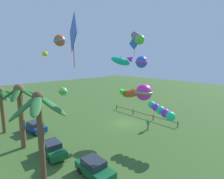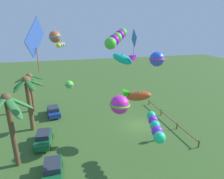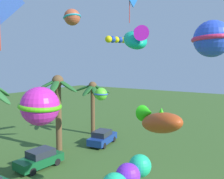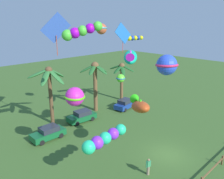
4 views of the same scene
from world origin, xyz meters
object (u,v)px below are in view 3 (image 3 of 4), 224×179
Objects in this scene: parked_car_2 at (102,137)px; kite_ball_8 at (212,39)px; palm_tree_0 at (58,96)px; kite_fish_0 at (136,39)px; kite_ball_6 at (101,94)px; parked_car_0 at (40,159)px; palm_tree_2 at (93,95)px; kite_fish_3 at (159,121)px; kite_ball_5 at (40,106)px; kite_ball_4 at (72,17)px; kite_tube_2 at (115,40)px.

parked_car_2 is 17.78m from kite_ball_8.
palm_tree_0 is 12.97m from kite_fish_0.
kite_ball_6 is (4.92, 5.87, -3.99)m from kite_fish_0.
parked_car_0 is at bearing 173.25° from parked_car_2.
palm_tree_2 reaches higher than parked_car_2.
palm_tree_0 is 1.82× the size of parked_car_2.
parked_car_0 is at bearing -156.84° from palm_tree_0.
palm_tree_0 is 13.80m from kite_fish_3.
kite_fish_0 is 1.27× the size of kite_ball_5.
kite_ball_8 is (0.32, -2.39, 4.11)m from kite_fish_3.
kite_ball_4 is (2.77, 7.09, 2.25)m from kite_fish_0.
kite_ball_5 reaches higher than palm_tree_0.
kite_tube_2 reaches higher than kite_ball_5.
kite_ball_5 reaches higher than parked_car_0.
kite_tube_2 is at bearing 18.96° from kite_ball_5.
kite_fish_3 is 2.15× the size of kite_ball_6.
palm_tree_0 reaches higher than kite_fish_3.
kite_fish_0 is 1.77× the size of kite_ball_6.
palm_tree_2 is at bearing 30.61° from kite_ball_5.
parked_car_0 is (-10.29, -2.33, -4.05)m from palm_tree_2.
kite_fish_3 is at bearing -113.05° from palm_tree_0.
kite_ball_8 is at bearing -104.43° from kite_ball_4.
palm_tree_0 is 5.23m from kite_ball_6.
kite_ball_6 is at bearing 21.25° from kite_ball_5.
kite_ball_5 is 1.39× the size of kite_ball_6.
kite_fish_0 is 8.63m from kite_ball_6.
kite_fish_0 is 6.35m from kite_ball_5.
kite_ball_4 is at bearing -151.72° from palm_tree_2.
kite_fish_0 is at bearing -141.68° from kite_tube_2.
parked_car_0 is 12.15m from kite_fish_3.
kite_ball_8 is at bearing -91.23° from kite_fish_0.
kite_ball_6 is (2.15, -1.23, -6.24)m from kite_ball_4.
kite_tube_2 is at bearing 38.32° from kite_fish_0.
parked_car_2 is 1.16× the size of kite_fish_3.
kite_ball_8 reaches higher than parked_car_2.
kite_ball_8 is (-1.16, -13.40, 9.01)m from parked_car_0.
kite_ball_8 reaches higher than parked_car_0.
kite_ball_6 reaches higher than palm_tree_2.
parked_car_0 is 7.39m from kite_ball_6.
kite_tube_2 is 1.05× the size of kite_ball_5.
kite_ball_5 is at bearing -138.01° from palm_tree_0.
kite_ball_6 reaches higher than parked_car_0.
kite_ball_4 is at bearing -119.26° from palm_tree_0.
parked_car_2 is at bearing -6.75° from parked_car_0.
palm_tree_2 is at bearing 45.87° from kite_fish_0.
kite_fish_0 is at bearing -129.97° from kite_ball_6.
kite_tube_2 is at bearing -5.24° from kite_ball_4.
kite_ball_6 is at bearing -146.03° from parked_car_2.
kite_fish_0 reaches higher than parked_car_2.
kite_fish_3 is 6.03m from kite_ball_5.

